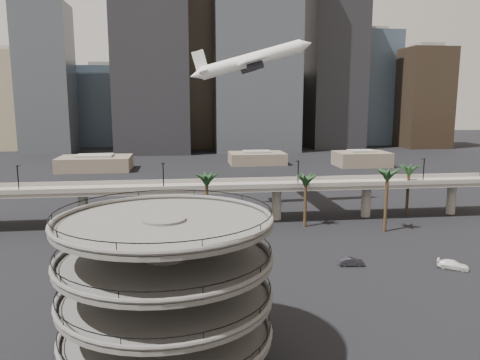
{
  "coord_description": "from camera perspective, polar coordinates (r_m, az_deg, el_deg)",
  "views": [
    {
      "loc": [
        -11.23,
        -50.35,
        28.13
      ],
      "look_at": [
        -1.16,
        28.0,
        14.39
      ],
      "focal_mm": 35.0,
      "sensor_mm": 36.0,
      "label": 1
    }
  ],
  "objects": [
    {
      "name": "car_c",
      "position": [
        87.18,
        24.53,
        -9.38
      ],
      "size": [
        5.26,
        4.52,
        1.45
      ],
      "primitive_type": "imported",
      "rotation": [
        0.0,
        0.0,
        0.96
      ],
      "color": "white",
      "rests_on": "ground"
    },
    {
      "name": "low_buildings",
      "position": [
        195.14,
        -1.94,
        2.42
      ],
      "size": [
        135.0,
        27.5,
        6.8
      ],
      "color": "brown",
      "rests_on": "ground"
    },
    {
      "name": "car_b",
      "position": [
        83.2,
        13.43,
        -9.66
      ],
      "size": [
        4.41,
        1.93,
        1.41
      ],
      "primitive_type": "imported",
      "rotation": [
        0.0,
        0.0,
        1.46
      ],
      "color": "#222227",
      "rests_on": "ground"
    },
    {
      "name": "car_a",
      "position": [
        75.2,
        -2.76,
        -11.53
      ],
      "size": [
        4.47,
        2.55,
        1.43
      ],
      "primitive_type": "imported",
      "rotation": [
        0.0,
        0.0,
        1.78
      ],
      "color": "maroon",
      "rests_on": "ground"
    },
    {
      "name": "overpass",
      "position": [
        107.96,
        -1.22,
        -1.24
      ],
      "size": [
        130.0,
        9.3,
        14.7
      ],
      "color": "gray",
      "rests_on": "ground"
    },
    {
      "name": "palm_trees",
      "position": [
        104.51,
        11.01,
        0.41
      ],
      "size": [
        54.4,
        18.4,
        14.0
      ],
      "color": "#442F1D",
      "rests_on": "ground"
    },
    {
      "name": "parking_ramp",
      "position": [
        49.86,
        -9.04,
        -11.79
      ],
      "size": [
        22.2,
        22.2,
        17.35
      ],
      "color": "#54514E",
      "rests_on": "ground"
    },
    {
      "name": "airborne_jet",
      "position": [
        118.6,
        1.35,
        14.37
      ],
      "size": [
        31.2,
        27.43,
        11.46
      ],
      "rotation": [
        0.0,
        -0.27,
        0.01
      ],
      "color": "white",
      "rests_on": "ground"
    },
    {
      "name": "skyline",
      "position": [
        269.19,
        -1.74,
        13.22
      ],
      "size": [
        269.0,
        86.0,
        120.02
      ],
      "color": "#82735A",
      "rests_on": "ground"
    },
    {
      "name": "ground",
      "position": [
        58.76,
        4.86,
        -18.78
      ],
      "size": [
        700.0,
        700.0,
        0.0
      ],
      "primitive_type": "plane",
      "color": "black",
      "rests_on": "ground"
    }
  ]
}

